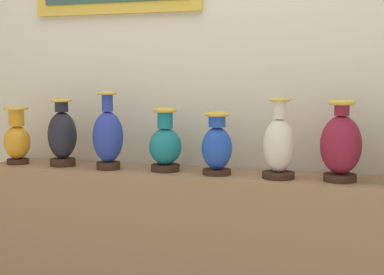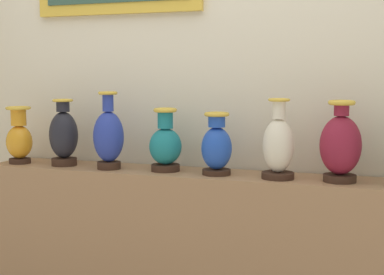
{
  "view_description": "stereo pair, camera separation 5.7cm",
  "coord_description": "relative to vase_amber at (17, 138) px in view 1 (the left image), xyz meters",
  "views": [
    {
      "loc": [
        0.85,
        -2.65,
        1.41
      ],
      "look_at": [
        0.0,
        0.0,
        1.1
      ],
      "focal_mm": 51.99,
      "sensor_mm": 36.0,
      "label": 1
    },
    {
      "loc": [
        0.91,
        -2.63,
        1.41
      ],
      "look_at": [
        0.0,
        0.0,
        1.1
      ],
      "focal_mm": 51.99,
      "sensor_mm": 36.0,
      "label": 2
    }
  ],
  "objects": [
    {
      "name": "vase_cobalt",
      "position": [
        0.56,
        -0.01,
        0.03
      ],
      "size": [
        0.16,
        0.16,
        0.41
      ],
      "color": "#382319",
      "rests_on": "display_shelf"
    },
    {
      "name": "vase_sapphire",
      "position": [
        1.14,
        0.01,
        -0.0
      ],
      "size": [
        0.15,
        0.15,
        0.31
      ],
      "color": "#382319",
      "rests_on": "display_shelf"
    },
    {
      "name": "vase_amber",
      "position": [
        0.0,
        0.0,
        0.0
      ],
      "size": [
        0.14,
        0.14,
        0.32
      ],
      "color": "#382319",
      "rests_on": "display_shelf"
    },
    {
      "name": "vase_ivory",
      "position": [
        1.45,
        0.0,
        0.01
      ],
      "size": [
        0.15,
        0.15,
        0.38
      ],
      "color": "#382319",
      "rests_on": "display_shelf"
    },
    {
      "name": "vase_burgundy",
      "position": [
        1.73,
        0.02,
        0.03
      ],
      "size": [
        0.19,
        0.19,
        0.38
      ],
      "color": "#382319",
      "rests_on": "display_shelf"
    },
    {
      "name": "back_wall",
      "position": [
        0.99,
        0.26,
        0.36
      ],
      "size": [
        4.02,
        0.14,
        2.82
      ],
      "color": "beige",
      "rests_on": "ground_plane"
    },
    {
      "name": "display_shelf",
      "position": [
        1.0,
        0.04,
        -0.61
      ],
      "size": [
        2.25,
        0.32,
        0.93
      ],
      "primitive_type": "cube",
      "color": "#99704C",
      "rests_on": "ground_plane"
    },
    {
      "name": "vase_teal",
      "position": [
        0.86,
        0.03,
        -0.01
      ],
      "size": [
        0.17,
        0.17,
        0.32
      ],
      "color": "#382319",
      "rests_on": "display_shelf"
    },
    {
      "name": "vase_onyx",
      "position": [
        0.27,
        0.02,
        0.02
      ],
      "size": [
        0.15,
        0.15,
        0.36
      ],
      "color": "#382319",
      "rests_on": "display_shelf"
    }
  ]
}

